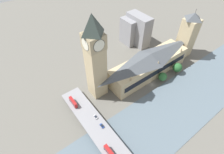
# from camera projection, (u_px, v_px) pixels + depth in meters

# --- Properties ---
(ground_plane) EXTENTS (600.00, 600.00, 0.00)m
(ground_plane) POSITION_uv_depth(u_px,v_px,m) (152.00, 85.00, 171.95)
(ground_plane) COLOR #605E56
(river_water) EXTENTS (50.88, 360.00, 0.30)m
(river_water) POSITION_uv_depth(u_px,v_px,m) (178.00, 106.00, 154.09)
(river_water) COLOR slate
(river_water) RESTS_ON ground_plane
(parliament_hall) EXTENTS (22.96, 89.40, 25.53)m
(parliament_hall) POSITION_uv_depth(u_px,v_px,m) (149.00, 64.00, 174.41)
(parliament_hall) COLOR tan
(parliament_hall) RESTS_ON ground_plane
(clock_tower) EXTENTS (14.66, 14.66, 77.40)m
(clock_tower) POSITION_uv_depth(u_px,v_px,m) (95.00, 57.00, 135.95)
(clock_tower) COLOR tan
(clock_tower) RESTS_ON ground_plane
(victoria_tower) EXTENTS (14.88, 14.88, 54.13)m
(victoria_tower) POSITION_uv_depth(u_px,v_px,m) (187.00, 35.00, 189.41)
(victoria_tower) COLOR tan
(victoria_tower) RESTS_ON ground_plane
(road_bridge) EXTENTS (133.77, 16.35, 6.26)m
(road_bridge) POSITION_uv_depth(u_px,v_px,m) (115.00, 151.00, 120.89)
(road_bridge) COLOR slate
(road_bridge) RESTS_ON ground_plane
(double_decker_bus_lead) EXTENTS (11.28, 2.62, 4.91)m
(double_decker_bus_lead) POSITION_uv_depth(u_px,v_px,m) (110.00, 152.00, 116.52)
(double_decker_bus_lead) COLOR red
(double_decker_bus_lead) RESTS_ON road_bridge
(double_decker_bus_mid) EXTENTS (10.93, 2.46, 4.93)m
(double_decker_bus_mid) POSITION_uv_depth(u_px,v_px,m) (73.00, 102.00, 145.91)
(double_decker_bus_mid) COLOR red
(double_decker_bus_mid) RESTS_ON road_bridge
(car_northbound_mid) EXTENTS (4.10, 1.84, 1.37)m
(car_northbound_mid) POSITION_uv_depth(u_px,v_px,m) (96.00, 117.00, 138.15)
(car_northbound_mid) COLOR silver
(car_northbound_mid) RESTS_ON road_bridge
(car_southbound_lead) EXTENTS (4.03, 1.88, 1.35)m
(car_southbound_lead) POSITION_uv_depth(u_px,v_px,m) (102.00, 126.00, 132.63)
(car_southbound_lead) COLOR navy
(car_southbound_lead) RESTS_ON road_bridge
(city_block_west) EXTENTS (31.51, 14.07, 36.96)m
(city_block_west) POSITION_uv_depth(u_px,v_px,m) (138.00, 30.00, 209.81)
(city_block_west) COLOR gray
(city_block_west) RESTS_ON ground_plane
(city_block_center) EXTENTS (20.71, 18.76, 31.86)m
(city_block_center) POSITION_uv_depth(u_px,v_px,m) (131.00, 31.00, 213.49)
(city_block_center) COLOR gray
(city_block_center) RESTS_ON ground_plane
(tree_embankment_near) EXTENTS (9.53, 9.53, 12.04)m
(tree_embankment_near) POSITION_uv_depth(u_px,v_px,m) (177.00, 67.00, 178.89)
(tree_embankment_near) COLOR brown
(tree_embankment_near) RESTS_ON ground_plane
(tree_embankment_mid) EXTENTS (8.36, 8.36, 9.97)m
(tree_embankment_mid) POSITION_uv_depth(u_px,v_px,m) (163.00, 77.00, 171.58)
(tree_embankment_mid) COLOR brown
(tree_embankment_mid) RESTS_ON ground_plane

